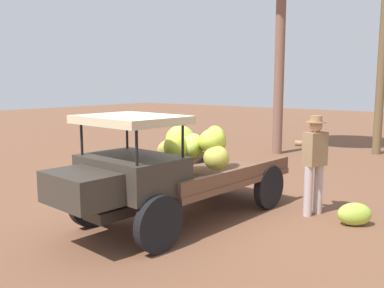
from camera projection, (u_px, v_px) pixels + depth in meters
The scene contains 4 objects.
ground_plane at pixel (189, 212), 7.62m from camera, with size 60.00×60.00×0.00m, color brown.
truck at pixel (170, 168), 6.98m from camera, with size 4.54×2.02×1.85m.
farmer at pixel (314, 159), 7.35m from camera, with size 0.55×0.51×1.76m.
loose_banana_bunch at pixel (355, 214), 6.90m from camera, with size 0.56×0.33×0.38m, color #ACD245.
Camera 1 is at (5.77, 4.57, 2.33)m, focal length 39.34 mm.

